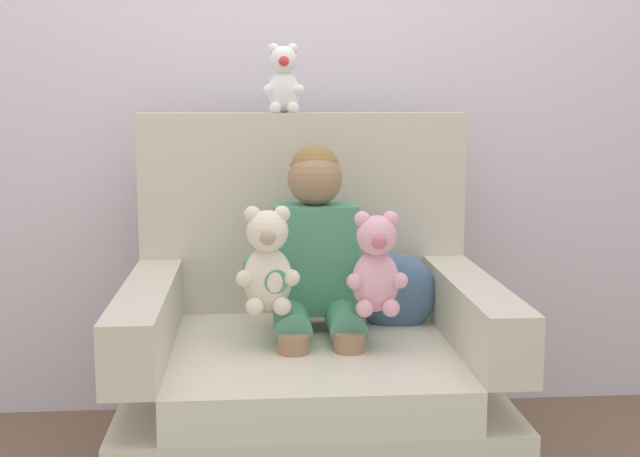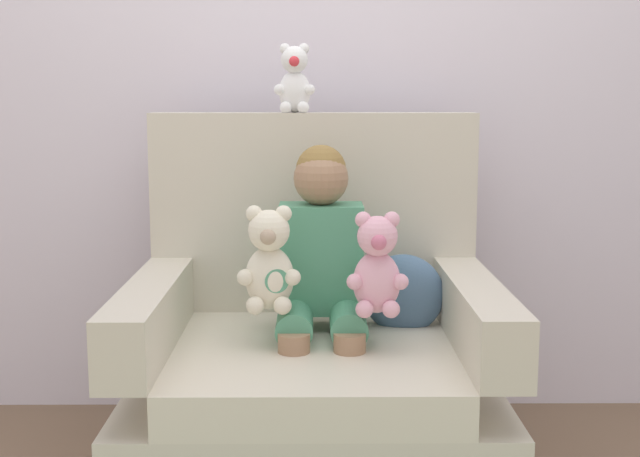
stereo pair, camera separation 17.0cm
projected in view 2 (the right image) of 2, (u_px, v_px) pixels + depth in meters
back_wall at (312, 62)px, 3.11m from camera, size 6.00×0.10×2.60m
armchair at (312, 370)px, 2.61m from camera, size 1.09×0.96×1.12m
seated_child at (320, 267)px, 2.59m from camera, size 0.45×0.39×0.82m
plush_cream at (268, 262)px, 2.45m from camera, size 0.18×0.15×0.31m
plush_pink at (375, 267)px, 2.41m from camera, size 0.18×0.14×0.30m
plush_white_on_backrest at (293, 81)px, 2.82m from camera, size 0.14×0.11×0.23m
throw_pillow at (402, 294)px, 2.70m from camera, size 0.27×0.15×0.26m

